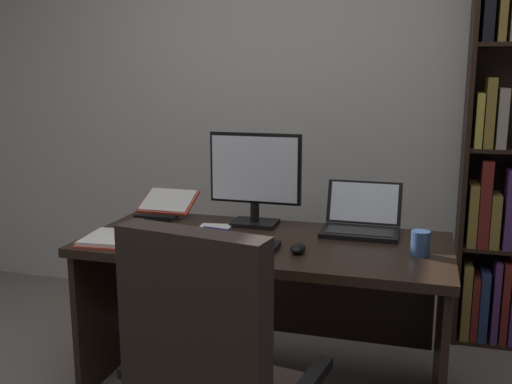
# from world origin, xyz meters

# --- Properties ---
(wall_back) EXTENTS (5.31, 0.12, 2.71)m
(wall_back) POSITION_xyz_m (0.00, 1.98, 1.36)
(wall_back) COLOR beige
(wall_back) RESTS_ON ground
(desk) EXTENTS (1.64, 0.74, 0.73)m
(desk) POSITION_xyz_m (0.07, 0.95, 0.53)
(desk) COLOR black
(desk) RESTS_ON ground
(monitor) EXTENTS (0.46, 0.16, 0.46)m
(monitor) POSITION_xyz_m (-0.05, 1.12, 0.96)
(monitor) COLOR black
(monitor) RESTS_ON desk
(laptop) EXTENTS (0.36, 0.30, 0.22)m
(laptop) POSITION_xyz_m (0.47, 1.12, 0.78)
(laptop) COLOR black
(laptop) RESTS_ON desk
(keyboard) EXTENTS (0.42, 0.15, 0.02)m
(keyboard) POSITION_xyz_m (-0.05, 0.73, 0.74)
(keyboard) COLOR black
(keyboard) RESTS_ON desk
(computer_mouse) EXTENTS (0.06, 0.10, 0.04)m
(computer_mouse) POSITION_xyz_m (0.25, 0.73, 0.75)
(computer_mouse) COLOR black
(computer_mouse) RESTS_ON desk
(reading_stand_with_book) EXTENTS (0.28, 0.26, 0.12)m
(reading_stand_with_book) POSITION_xyz_m (-0.55, 1.17, 0.79)
(reading_stand_with_book) COLOR black
(reading_stand_with_book) RESTS_ON desk
(open_binder) EXTENTS (0.53, 0.31, 0.02)m
(open_binder) POSITION_xyz_m (-0.46, 0.68, 0.74)
(open_binder) COLOR #DB422D
(open_binder) RESTS_ON desk
(notepad) EXTENTS (0.17, 0.23, 0.01)m
(notepad) POSITION_xyz_m (-0.21, 0.95, 0.74)
(notepad) COLOR white
(notepad) RESTS_ON desk
(pen) EXTENTS (0.14, 0.03, 0.01)m
(pen) POSITION_xyz_m (-0.19, 0.95, 0.75)
(pen) COLOR navy
(pen) RESTS_ON notepad
(coffee_mug) EXTENTS (0.08, 0.08, 0.10)m
(coffee_mug) POSITION_xyz_m (0.74, 0.84, 0.78)
(coffee_mug) COLOR #334C7A
(coffee_mug) RESTS_ON desk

